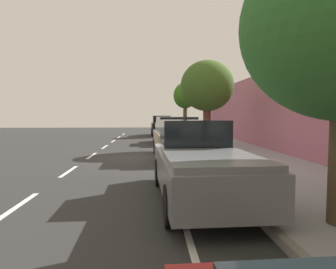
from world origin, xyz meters
TOP-DOWN VIEW (x-y plane):
  - ground at (0.00, 0.00)m, footprint 68.57×68.57m
  - sidewalk at (4.26, 0.00)m, footprint 4.31×42.86m
  - curb_edge at (2.02, 0.00)m, footprint 0.16×42.86m
  - lane_stripe_centre at (-3.15, -1.43)m, footprint 0.14×40.00m
  - lane_stripe_bike_edge at (0.55, 0.00)m, footprint 0.12×42.86m
  - building_facade at (6.67, 0.00)m, footprint 0.50×42.86m
  - parked_pickup_grey_second at (1.10, -7.40)m, footprint 2.18×5.37m
  - parked_suv_tan_mid at (1.05, -0.20)m, footprint 2.12×4.78m
  - parked_sedan_dark_blue_far at (1.00, 7.02)m, footprint 2.05×4.50m
  - parked_suv_black_farthest at (0.84, 15.26)m, footprint 2.05×4.74m
  - bicycle_at_curb at (1.56, 0.00)m, footprint 1.66×0.58m
  - cyclist_with_backpack at (1.78, -0.45)m, footprint 0.43×0.62m
  - street_tree_far_end at (3.24, 3.28)m, footprint 3.18×3.18m
  - street_tree_corner at (3.24, 15.21)m, footprint 2.35×2.35m
  - fire_hydrant at (2.45, 4.26)m, footprint 0.22×0.22m

SIDE VIEW (x-z plane):
  - ground at x=0.00m, z-range 0.00..0.00m
  - lane_stripe_centre at x=-3.15m, z-range 0.00..0.01m
  - lane_stripe_bike_edge at x=0.55m, z-range 0.00..0.01m
  - sidewalk at x=4.26m, z-range 0.00..0.17m
  - curb_edge at x=2.02m, z-range 0.00..0.17m
  - bicycle_at_curb at x=1.56m, z-range 0.00..0.72m
  - fire_hydrant at x=2.45m, z-range 0.17..1.01m
  - parked_sedan_dark_blue_far at x=1.00m, z-range -0.01..1.51m
  - parked_pickup_grey_second at x=1.10m, z-range -0.07..1.88m
  - parked_suv_tan_mid at x=1.05m, z-range 0.03..2.02m
  - parked_suv_black_farthest at x=0.84m, z-range 0.03..2.02m
  - cyclist_with_backpack at x=1.78m, z-range 0.18..1.88m
  - building_facade at x=6.67m, z-range 0.00..4.57m
  - street_tree_far_end at x=3.24m, z-range 1.19..6.37m
  - street_tree_corner at x=3.24m, z-range 1.38..6.49m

